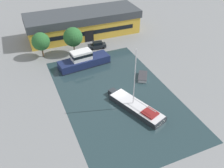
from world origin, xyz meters
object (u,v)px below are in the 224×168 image
at_px(parked_car, 97,45).
at_px(small_dinghy, 143,77).
at_px(quay_tree_by_water, 41,42).
at_px(sailboat_moored, 136,107).
at_px(motor_cruiser, 83,60).
at_px(quay_tree_near_building, 73,37).
at_px(warehouse_building, 83,23).

relative_size(parked_car, small_dinghy, 1.12).
bearing_deg(quay_tree_by_water, sailboat_moored, -65.62).
xyz_separation_m(quay_tree_by_water, small_dinghy, (17.45, -17.34, -3.60)).
bearing_deg(small_dinghy, motor_cruiser, -12.29).
xyz_separation_m(quay_tree_near_building, quay_tree_by_water, (-7.28, 1.48, -0.43)).
xyz_separation_m(quay_tree_by_water, parked_car, (13.31, -1.12, -3.09)).
bearing_deg(sailboat_moored, parked_car, 65.75).
bearing_deg(motor_cruiser, quay_tree_near_building, -2.86).
distance_m(quay_tree_near_building, quay_tree_by_water, 7.44).
bearing_deg(motor_cruiser, parked_car, -46.32).
relative_size(quay_tree_near_building, motor_cruiser, 0.56).
relative_size(quay_tree_near_building, sailboat_moored, 0.55).
relative_size(quay_tree_by_water, small_dinghy, 1.45).
bearing_deg(quay_tree_by_water, quay_tree_near_building, -11.46).
height_order(quay_tree_by_water, parked_car, quay_tree_by_water).
distance_m(motor_cruiser, small_dinghy, 13.75).
relative_size(warehouse_building, motor_cruiser, 2.58).
bearing_deg(quay_tree_near_building, sailboat_moored, -79.91).
height_order(parked_car, small_dinghy, parked_car).
height_order(quay_tree_by_water, sailboat_moored, sailboat_moored).
bearing_deg(quay_tree_by_water, small_dinghy, -44.82).
distance_m(sailboat_moored, small_dinghy, 10.07).
height_order(quay_tree_near_building, small_dinghy, quay_tree_near_building).
bearing_deg(parked_car, quay_tree_near_building, 100.82).
distance_m(parked_car, motor_cruiser, 8.79).
relative_size(quay_tree_near_building, quay_tree_by_water, 1.10).
xyz_separation_m(quay_tree_near_building, motor_cruiser, (0.33, -6.32, -3.01)).
distance_m(warehouse_building, sailboat_moored, 33.85).
distance_m(quay_tree_near_building, motor_cruiser, 7.00).
bearing_deg(sailboat_moored, warehouse_building, 67.69).
relative_size(sailboat_moored, small_dinghy, 2.93).
height_order(motor_cruiser, small_dinghy, motor_cruiser).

